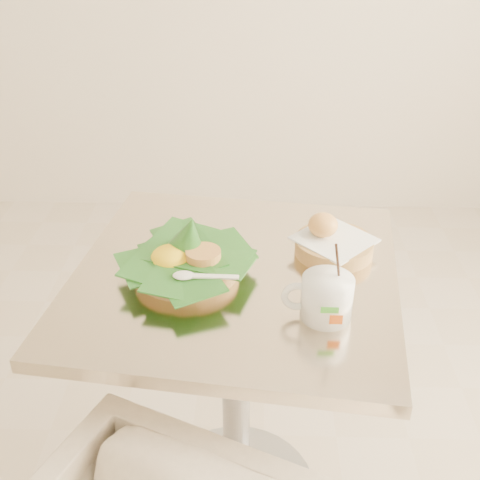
{
  "coord_description": "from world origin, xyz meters",
  "views": [
    {
      "loc": [
        0.19,
        -1.08,
        1.48
      ],
      "look_at": [
        0.16,
        0.03,
        0.82
      ],
      "focal_mm": 45.0,
      "sensor_mm": 36.0,
      "label": 1
    }
  ],
  "objects_px": {
    "cafe_table": "(236,348)",
    "coffee_mug": "(325,297)",
    "bread_basket": "(332,242)",
    "rice_basket": "(186,257)"
  },
  "relations": [
    {
      "from": "bread_basket",
      "to": "cafe_table",
      "type": "bearing_deg",
      "value": -158.68
    },
    {
      "from": "cafe_table",
      "to": "rice_basket",
      "type": "relative_size",
      "value": 2.75
    },
    {
      "from": "coffee_mug",
      "to": "bread_basket",
      "type": "bearing_deg",
      "value": 80.82
    },
    {
      "from": "cafe_table",
      "to": "coffee_mug",
      "type": "bearing_deg",
      "value": -40.7
    },
    {
      "from": "bread_basket",
      "to": "coffee_mug",
      "type": "bearing_deg",
      "value": -99.18
    },
    {
      "from": "cafe_table",
      "to": "coffee_mug",
      "type": "distance_m",
      "value": 0.36
    },
    {
      "from": "cafe_table",
      "to": "rice_basket",
      "type": "height_order",
      "value": "rice_basket"
    },
    {
      "from": "cafe_table",
      "to": "bread_basket",
      "type": "relative_size",
      "value": 3.66
    },
    {
      "from": "rice_basket",
      "to": "bread_basket",
      "type": "relative_size",
      "value": 1.33
    },
    {
      "from": "cafe_table",
      "to": "coffee_mug",
      "type": "relative_size",
      "value": 4.51
    }
  ]
}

